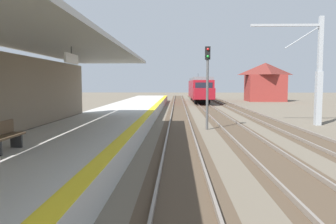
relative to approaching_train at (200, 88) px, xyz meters
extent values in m
cube|color=#B7B5AD|center=(-7.80, -37.08, -1.73)|extent=(5.00, 80.00, 0.90)
cube|color=yellow|center=(-5.55, -37.08, -1.27)|extent=(0.50, 80.00, 0.01)
cube|color=#B2B2AD|center=(-7.90, -42.64, 2.17)|extent=(4.40, 24.00, 0.16)
cube|color=white|center=(-7.50, -40.64, 1.64)|extent=(0.08, 1.40, 0.36)
cylinder|color=#333333|center=(-7.50, -40.64, 1.96)|extent=(0.03, 0.03, 0.27)
cube|color=#4C3D2D|center=(-3.40, -33.08, -2.17)|extent=(2.34, 120.00, 0.01)
cube|color=slate|center=(-4.12, -33.08, -2.09)|extent=(0.08, 120.00, 0.15)
cube|color=slate|center=(-2.68, -33.08, -2.09)|extent=(0.08, 120.00, 0.15)
cube|color=#4C3D2D|center=(0.00, -33.08, -2.17)|extent=(2.34, 120.00, 0.01)
cube|color=slate|center=(-0.72, -33.08, -2.09)|extent=(0.08, 120.00, 0.15)
cube|color=slate|center=(0.72, -33.08, -2.09)|extent=(0.08, 120.00, 0.15)
cube|color=#4C3D2D|center=(3.40, -33.08, -2.17)|extent=(2.34, 120.00, 0.01)
cube|color=slate|center=(2.68, -33.08, -2.09)|extent=(0.08, 120.00, 0.15)
cube|color=slate|center=(4.12, -33.08, -2.09)|extent=(0.08, 120.00, 0.15)
cube|color=maroon|center=(0.00, 0.38, -0.11)|extent=(2.90, 18.00, 2.70)
cube|color=slate|center=(0.00, 0.38, 1.46)|extent=(2.67, 18.00, 0.44)
cube|color=black|center=(0.00, -8.64, 0.30)|extent=(2.32, 0.06, 1.21)
cube|color=maroon|center=(0.00, -9.42, -0.58)|extent=(2.78, 1.60, 1.49)
cube|color=black|center=(1.46, 0.38, 0.30)|extent=(0.04, 15.84, 0.86)
cylinder|color=#333333|center=(0.00, 3.98, 2.13)|extent=(0.06, 0.06, 0.90)
cube|color=black|center=(0.00, -5.47, -1.82)|extent=(2.17, 2.20, 0.72)
cube|color=black|center=(0.00, 6.23, -1.82)|extent=(2.17, 2.20, 0.72)
cylinder|color=#4C4C4C|center=(-1.70, -32.21, 0.02)|extent=(0.16, 0.16, 4.40)
cube|color=black|center=(-1.70, -32.21, 2.62)|extent=(0.32, 0.24, 0.80)
sphere|color=red|center=(-1.70, -32.35, 2.84)|extent=(0.16, 0.16, 0.16)
sphere|color=green|center=(-1.70, -32.35, 2.40)|extent=(0.16, 0.16, 0.16)
cube|color=#9EA3A8|center=(6.24, -29.82, -0.30)|extent=(0.40, 0.40, 3.75)
cube|color=#9EA3A8|center=(6.24, -29.82, 3.45)|extent=(0.28, 0.28, 3.75)
cube|color=#9EA3A8|center=(3.84, -29.82, 4.72)|extent=(4.80, 0.16, 0.16)
cylinder|color=#9EA3A8|center=(5.04, -29.82, 3.92)|extent=(2.47, 0.07, 1.60)
cube|color=brown|center=(-8.62, -43.37, -0.84)|extent=(0.44, 1.60, 0.06)
cube|color=#333333|center=(-8.62, -42.77, -1.06)|extent=(0.36, 0.08, 0.44)
cube|color=maroon|center=(11.10, 2.25, 0.02)|extent=(6.00, 4.80, 4.40)
pyramid|color=maroon|center=(11.10, 2.25, 3.22)|extent=(6.60, 5.28, 2.00)
camera|label=1|loc=(-3.58, -52.68, 0.71)|focal=34.73mm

